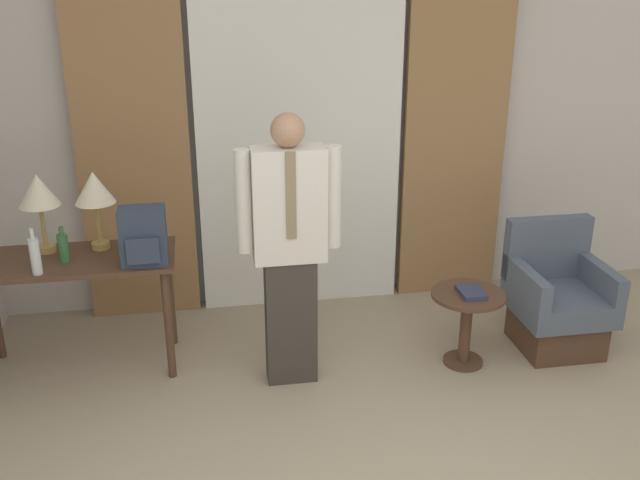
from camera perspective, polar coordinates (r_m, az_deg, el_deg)
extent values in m
cube|color=beige|center=(5.20, -1.86, 9.37)|extent=(10.00, 0.06, 2.70)
cube|color=white|center=(5.08, -1.64, 8.41)|extent=(1.46, 0.06, 2.58)
cube|color=#997047|center=(5.06, -14.80, 7.65)|extent=(0.77, 0.06, 2.58)
cube|color=#997047|center=(5.37, 10.78, 8.73)|extent=(0.77, 0.06, 2.58)
cube|color=#4C3323|center=(4.58, -19.26, -1.55)|extent=(1.23, 0.55, 0.03)
cylinder|color=#4C3323|center=(4.47, -12.02, -6.65)|extent=(0.05, 0.05, 0.72)
cylinder|color=#4C3323|center=(4.86, -11.89, -4.29)|extent=(0.05, 0.05, 0.72)
cylinder|color=tan|center=(4.72, -21.02, -0.65)|extent=(0.11, 0.11, 0.04)
cylinder|color=tan|center=(4.67, -21.26, 1.06)|extent=(0.02, 0.02, 0.26)
cone|color=beige|center=(4.60, -21.63, 3.73)|extent=(0.24, 0.24, 0.20)
cylinder|color=tan|center=(4.66, -17.12, -0.41)|extent=(0.11, 0.11, 0.04)
cylinder|color=tan|center=(4.61, -17.32, 1.32)|extent=(0.02, 0.02, 0.26)
cone|color=beige|center=(4.54, -17.63, 4.03)|extent=(0.24, 0.24, 0.20)
cylinder|color=#336638|center=(4.50, -19.84, -0.61)|extent=(0.06, 0.06, 0.17)
cylinder|color=#336638|center=(4.46, -20.01, 0.71)|extent=(0.03, 0.03, 0.05)
cylinder|color=silver|center=(4.37, -21.82, -1.24)|extent=(0.06, 0.06, 0.22)
cylinder|color=silver|center=(4.32, -22.07, 0.46)|extent=(0.02, 0.02, 0.06)
cube|color=#2D384C|center=(4.30, -13.96, 0.30)|extent=(0.27, 0.17, 0.35)
cube|color=#2D384C|center=(4.23, -13.98, -0.84)|extent=(0.19, 0.03, 0.16)
cube|color=#38332D|center=(4.35, -2.35, -6.42)|extent=(0.30, 0.16, 0.80)
cube|color=silver|center=(4.06, -2.50, 2.83)|extent=(0.42, 0.19, 0.67)
cube|color=#847556|center=(3.94, -2.33, 3.52)|extent=(0.06, 0.01, 0.50)
cylinder|color=silver|center=(4.03, -6.14, 3.07)|extent=(0.09, 0.09, 0.60)
cylinder|color=silver|center=(4.09, 1.07, 3.46)|extent=(0.09, 0.09, 0.60)
sphere|color=tan|center=(3.94, -2.60, 8.78)|extent=(0.19, 0.19, 0.19)
cube|color=#4C3323|center=(5.06, 18.33, -6.87)|extent=(0.50, 0.49, 0.25)
cube|color=#4C5666|center=(4.97, 18.60, -4.77)|extent=(0.59, 0.58, 0.16)
cube|color=#4C5666|center=(5.06, 17.71, -0.58)|extent=(0.59, 0.10, 0.43)
cube|color=#4C5666|center=(4.79, 16.16, -3.24)|extent=(0.08, 0.58, 0.18)
cube|color=#4C5666|center=(5.03, 21.38, -2.73)|extent=(0.08, 0.58, 0.18)
cylinder|color=#4C3323|center=(4.78, 11.35, -9.46)|extent=(0.25, 0.25, 0.02)
cylinder|color=#4C3323|center=(4.67, 11.55, -7.08)|extent=(0.07, 0.07, 0.47)
cylinder|color=#4C3323|center=(4.56, 11.78, -4.32)|extent=(0.46, 0.46, 0.03)
cube|color=#2D334C|center=(4.53, 11.99, -4.11)|extent=(0.14, 0.20, 0.03)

